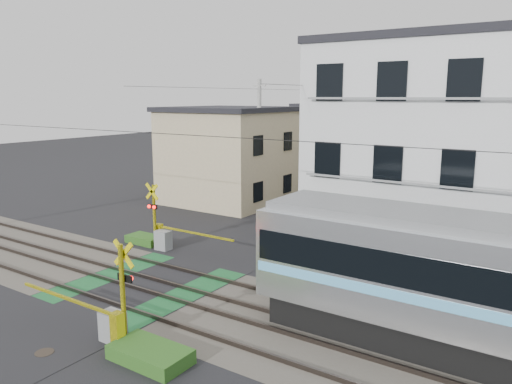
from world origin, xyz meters
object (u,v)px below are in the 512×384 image
Objects in this scene: crossing_signal_far at (162,234)px; apartment_block at (449,152)px; pedestrian at (387,169)px; crossing_signal_near at (113,320)px; manhole_cover at (44,353)px.

crossing_signal_far is 13.14m from apartment_block.
crossing_signal_far is 0.46× the size of apartment_block.
pedestrian is at bearing 115.44° from apartment_block.
apartment_block reaches higher than crossing_signal_far.
crossing_signal_near is at bearing -54.71° from crossing_signal_far.
crossing_signal_far is (-5.17, 7.31, 0.00)m from crossing_signal_near.
crossing_signal_near is 1.99m from manhole_cover.
manhole_cover is at bearing -65.34° from crossing_signal_far.
crossing_signal_far is at bearing -152.22° from apartment_block.
pedestrian is (-3.59, 33.13, 0.04)m from crossing_signal_near.
apartment_block is 22.47m from pedestrian.
crossing_signal_far is at bearing 125.29° from crossing_signal_near.
crossing_signal_near is 1.00× the size of crossing_signal_far.
manhole_cover is (-7.06, -14.62, -4.64)m from apartment_block.
apartment_block is 19.83× the size of manhole_cover.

